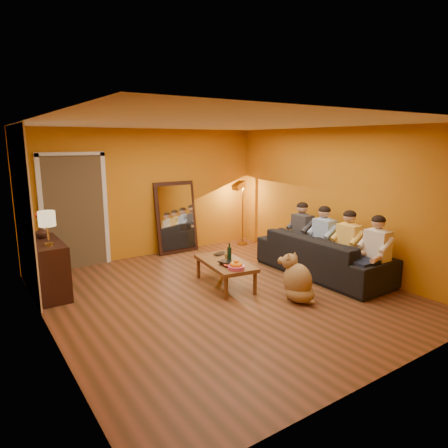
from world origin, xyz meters
TOP-DOWN VIEW (x-y plane):
  - room_shell at (0.00, 0.37)m, footprint 5.00×5.50m
  - white_accent at (-2.48, 1.75)m, footprint 0.02×1.90m
  - doorway_recess at (-1.50, 2.83)m, footprint 1.06×0.30m
  - door_jamb_left at (-2.07, 2.71)m, footprint 0.08×0.06m
  - door_jamb_right at (-0.93, 2.71)m, footprint 0.08×0.06m
  - door_header at (-1.50, 2.71)m, footprint 1.22×0.06m
  - mirror_frame at (0.55, 2.63)m, footprint 0.92×0.27m
  - mirror_glass at (0.55, 2.59)m, footprint 0.78×0.21m
  - sideboard at (-2.24, 1.55)m, footprint 0.44×1.18m
  - table_lamp at (-2.24, 1.25)m, footprint 0.24×0.24m
  - sofa at (2.00, -0.19)m, footprint 2.50×0.98m
  - coffee_table at (0.25, 0.31)m, footprint 0.79×1.30m
  - floor_lamp at (2.10, 2.33)m, footprint 0.35×0.30m
  - dog at (0.79, -0.81)m, footprint 0.41×0.63m
  - person_far_left at (2.13, -1.19)m, footprint 0.70×0.44m
  - person_mid_left at (2.13, -0.64)m, footprint 0.70×0.44m
  - person_mid_right at (2.13, -0.09)m, footprint 0.70×0.44m
  - person_far_right at (2.13, 0.46)m, footprint 0.70×0.44m
  - fruit_bowl at (0.15, -0.14)m, footprint 0.26×0.26m
  - wine_bottle at (0.30, 0.26)m, footprint 0.07×0.07m
  - tumbler at (0.37, 0.43)m, footprint 0.10×0.10m
  - laptop at (0.43, 0.66)m, footprint 0.34×0.27m
  - book_lower at (0.07, 0.11)m, footprint 0.22×0.27m
  - book_mid at (0.08, 0.12)m, footprint 0.24×0.28m
  - book_upper at (0.07, 0.10)m, footprint 0.24×0.27m
  - vase at (-2.24, 1.80)m, footprint 0.19×0.19m
  - flowers at (-2.24, 1.80)m, footprint 0.17×0.17m

SIDE VIEW (x-z plane):
  - coffee_table at x=0.25m, z-range 0.00..0.42m
  - dog at x=0.79m, z-range 0.00..0.73m
  - sofa at x=2.00m, z-range 0.00..0.73m
  - sideboard at x=-2.24m, z-range 0.00..0.85m
  - laptop at x=0.43m, z-range 0.42..0.44m
  - book_lower at x=0.07m, z-range 0.42..0.44m
  - book_mid at x=0.08m, z-range 0.44..0.46m
  - tumbler at x=0.37m, z-range 0.42..0.51m
  - book_upper at x=0.07m, z-range 0.46..0.48m
  - fruit_bowl at x=0.15m, z-range 0.42..0.58m
  - wine_bottle at x=0.30m, z-range 0.42..0.73m
  - person_far_left at x=2.13m, z-range 0.00..1.22m
  - person_mid_left at x=2.13m, z-range 0.00..1.22m
  - person_mid_right at x=2.13m, z-range 0.00..1.22m
  - person_far_right at x=2.13m, z-range 0.00..1.22m
  - floor_lamp at x=2.10m, z-range 0.00..1.44m
  - mirror_frame at x=0.55m, z-range 0.00..1.52m
  - mirror_glass at x=0.55m, z-range 0.09..1.43m
  - vase at x=-2.24m, z-range 0.85..1.05m
  - doorway_recess at x=-1.50m, z-range 0.00..2.10m
  - door_jamb_left at x=-2.07m, z-range -0.05..2.15m
  - door_jamb_right at x=-0.93m, z-range -0.05..2.15m
  - table_lamp at x=-2.24m, z-range 0.85..1.36m
  - flowers at x=-2.24m, z-range 0.97..1.42m
  - room_shell at x=0.00m, z-range 0.00..2.60m
  - white_accent at x=-2.48m, z-range 0.01..2.59m
  - door_header at x=-1.50m, z-range 2.08..2.16m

